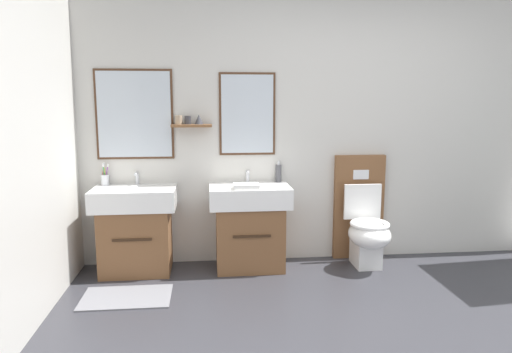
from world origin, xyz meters
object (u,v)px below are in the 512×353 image
(toilet, at_px, (364,224))
(toothbrush_cup, at_px, (105,179))
(vanity_sink_right, at_px, (249,224))
(vanity_sink_left, at_px, (136,227))
(folded_hand_towel, at_px, (246,186))
(soap_dispenser, at_px, (278,173))

(toilet, height_order, toothbrush_cup, toilet)
(vanity_sink_right, relative_size, toilet, 0.76)
(vanity_sink_left, relative_size, toothbrush_cup, 3.67)
(vanity_sink_left, bearing_deg, toothbrush_cup, 149.41)
(folded_hand_towel, bearing_deg, soap_dispenser, 44.07)
(toilet, bearing_deg, vanity_sink_right, -179.80)
(toothbrush_cup, relative_size, soap_dispenser, 1.05)
(vanity_sink_right, relative_size, folded_hand_towel, 3.45)
(vanity_sink_left, height_order, folded_hand_towel, folded_hand_towel)
(soap_dispenser, bearing_deg, toilet, -12.34)
(folded_hand_towel, bearing_deg, toilet, 7.56)
(toilet, height_order, folded_hand_towel, toilet)
(vanity_sink_left, height_order, soap_dispenser, soap_dispenser)
(vanity_sink_right, height_order, toothbrush_cup, toothbrush_cup)
(toothbrush_cup, bearing_deg, toilet, -3.90)
(soap_dispenser, distance_m, folded_hand_towel, 0.46)
(toothbrush_cup, distance_m, folded_hand_towel, 1.29)
(vanity_sink_right, xyz_separation_m, toilet, (1.07, 0.00, -0.03))
(vanity_sink_left, relative_size, folded_hand_towel, 3.45)
(vanity_sink_right, distance_m, toothbrush_cup, 1.36)
(vanity_sink_left, distance_m, folded_hand_towel, 1.05)
(soap_dispenser, bearing_deg, vanity_sink_left, -172.34)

